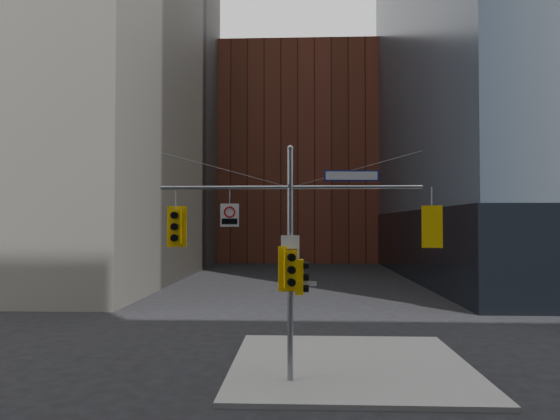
# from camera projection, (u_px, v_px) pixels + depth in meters

# --- Properties ---
(ground) EXTENTS (160.00, 160.00, 0.00)m
(ground) POSITION_uv_depth(u_px,v_px,m) (289.00, 410.00, 13.08)
(ground) COLOR black
(ground) RESTS_ON ground
(sidewalk_corner) EXTENTS (8.00, 8.00, 0.15)m
(sidewalk_corner) POSITION_uv_depth(u_px,v_px,m) (350.00, 365.00, 17.00)
(sidewalk_corner) COLOR gray
(sidewalk_corner) RESTS_ON ground
(brick_midrise) EXTENTS (26.00, 20.00, 28.00)m
(brick_midrise) POSITION_uv_depth(u_px,v_px,m) (298.00, 160.00, 71.39)
(brick_midrise) COLOR brown
(brick_midrise) RESTS_ON ground
(signal_assembly) EXTENTS (8.00, 0.80, 7.30)m
(signal_assembly) POSITION_uv_depth(u_px,v_px,m) (290.00, 239.00, 15.19)
(signal_assembly) COLOR gray
(signal_assembly) RESTS_ON ground
(traffic_light_west_arm) EXTENTS (0.61, 0.49, 1.27)m
(traffic_light_west_arm) POSITION_uv_depth(u_px,v_px,m) (176.00, 227.00, 15.36)
(traffic_light_west_arm) COLOR yellow
(traffic_light_west_arm) RESTS_ON ground
(traffic_light_east_arm) EXTENTS (0.60, 0.54, 1.26)m
(traffic_light_east_arm) POSITION_uv_depth(u_px,v_px,m) (432.00, 227.00, 15.03)
(traffic_light_east_arm) COLOR yellow
(traffic_light_east_arm) RESTS_ON ground
(traffic_light_pole_side) EXTENTS (0.42, 0.35, 1.06)m
(traffic_light_pole_side) POSITION_uv_depth(u_px,v_px,m) (301.00, 277.00, 15.15)
(traffic_light_pole_side) COLOR yellow
(traffic_light_pole_side) RESTS_ON ground
(traffic_light_pole_front) EXTENTS (0.64, 0.59, 1.36)m
(traffic_light_pole_front) POSITION_uv_depth(u_px,v_px,m) (290.00, 269.00, 14.90)
(traffic_light_pole_front) COLOR yellow
(traffic_light_pole_front) RESTS_ON ground
(street_sign_blade) EXTENTS (1.69, 0.16, 0.33)m
(street_sign_blade) POSITION_uv_depth(u_px,v_px,m) (352.00, 176.00, 15.17)
(street_sign_blade) COLOR navy
(street_sign_blade) RESTS_ON ground
(regulatory_sign_arm) EXTENTS (0.57, 0.11, 0.71)m
(regulatory_sign_arm) POSITION_uv_depth(u_px,v_px,m) (230.00, 214.00, 15.27)
(regulatory_sign_arm) COLOR silver
(regulatory_sign_arm) RESTS_ON ground
(regulatory_sign_pole) EXTENTS (0.56, 0.07, 0.74)m
(regulatory_sign_pole) POSITION_uv_depth(u_px,v_px,m) (290.00, 248.00, 15.07)
(regulatory_sign_pole) COLOR silver
(regulatory_sign_pole) RESTS_ON ground
(street_blade_ew) EXTENTS (0.70, 0.05, 0.14)m
(street_blade_ew) POSITION_uv_depth(u_px,v_px,m) (305.00, 284.00, 15.14)
(street_blade_ew) COLOR silver
(street_blade_ew) RESTS_ON ground
(street_blade_ns) EXTENTS (0.03, 0.79, 0.16)m
(street_blade_ns) POSITION_uv_depth(u_px,v_px,m) (291.00, 293.00, 15.60)
(street_blade_ns) COLOR #145926
(street_blade_ns) RESTS_ON ground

